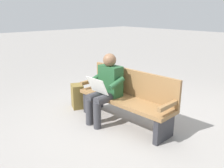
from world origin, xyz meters
The scene contains 4 objects.
ground_plane centered at (0.00, 0.00, 0.00)m, with size 40.00×40.00×0.00m, color gray.
bench_near centered at (0.00, -0.07, 0.46)m, with size 1.82×0.55×0.90m.
person_seated centered at (0.27, 0.17, 0.63)m, with size 0.58×0.58×1.18m.
backpack centered at (1.10, 0.18, 0.23)m, with size 0.35×0.33×0.47m.
Camera 1 is at (-2.57, 2.63, 1.83)m, focal length 37.68 mm.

